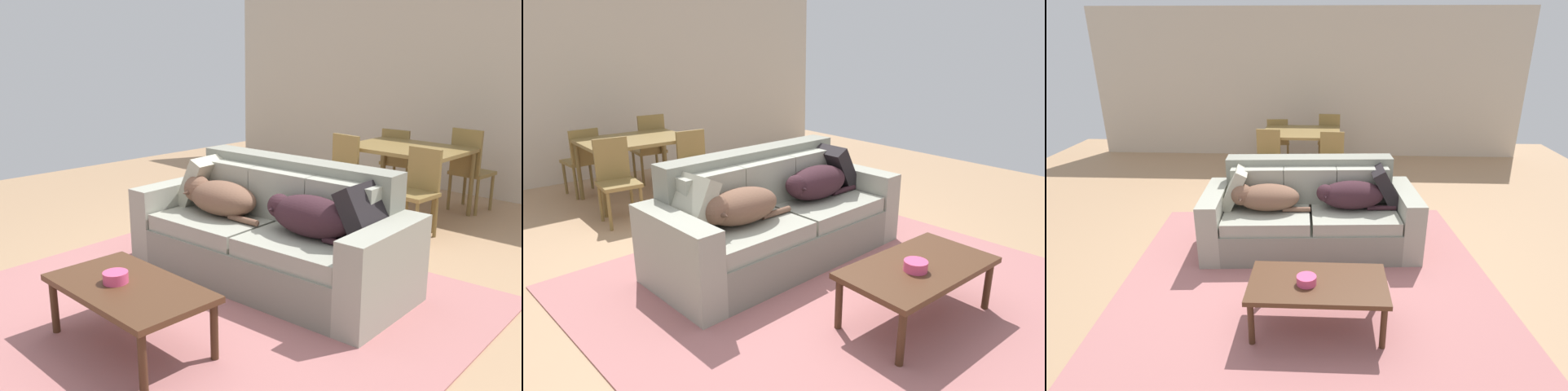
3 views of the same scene
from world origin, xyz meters
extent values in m
plane|color=tan|center=(0.00, 0.00, 0.00)|extent=(10.00, 10.00, 0.00)
cube|color=beige|center=(0.00, 4.00, 1.35)|extent=(8.00, 0.12, 2.70)
cube|color=#B16D6B|center=(0.22, -0.56, 0.01)|extent=(3.80, 3.56, 0.01)
cube|color=gray|center=(0.22, 0.10, 0.18)|extent=(1.93, 1.08, 0.35)
cube|color=#9B9C8B|center=(-0.25, 0.07, 0.42)|extent=(0.97, 0.98, 0.13)
cube|color=#9B9C8B|center=(0.69, 0.13, 0.42)|extent=(0.97, 0.98, 0.13)
cube|color=gray|center=(0.20, 0.46, 0.72)|extent=(1.88, 0.36, 0.47)
cube|color=#9B9C8B|center=(-0.37, 0.23, 0.69)|extent=(0.58, 0.20, 0.40)
cube|color=#9B9C8B|center=(0.21, 0.27, 0.69)|extent=(0.58, 0.20, 0.40)
cube|color=#9B9C8B|center=(0.79, 0.30, 0.69)|extent=(0.58, 0.20, 0.40)
cube|color=#9B9C8B|center=(-0.82, 0.03, 0.34)|extent=(0.28, 0.97, 0.68)
cube|color=#9B9C8B|center=(1.26, 0.17, 0.34)|extent=(0.28, 0.97, 0.68)
ellipsoid|color=brown|center=(-0.22, 0.02, 0.63)|extent=(0.69, 0.43, 0.28)
sphere|color=brown|center=(-0.50, -0.02, 0.67)|extent=(0.23, 0.23, 0.23)
cone|color=brown|center=(-0.50, -0.12, 0.66)|extent=(0.11, 0.13, 0.10)
cylinder|color=brown|center=(0.08, -0.04, 0.52)|extent=(0.30, 0.07, 0.05)
ellipsoid|color=#361C23|center=(0.67, 0.10, 0.64)|extent=(0.71, 0.39, 0.31)
sphere|color=#361C23|center=(0.38, 0.06, 0.67)|extent=(0.19, 0.19, 0.19)
cone|color=black|center=(0.39, -0.02, 0.67)|extent=(0.09, 0.11, 0.08)
cylinder|color=#361C23|center=(0.98, 0.05, 0.52)|extent=(0.31, 0.07, 0.05)
cube|color=#ACA891|center=(-0.62, 0.16, 0.69)|extent=(0.37, 0.49, 0.46)
cube|color=black|center=(1.05, 0.27, 0.69)|extent=(0.36, 0.46, 0.46)
cube|color=#50301C|center=(0.34, -1.27, 0.40)|extent=(1.11, 0.61, 0.04)
cylinder|color=#442818|center=(-0.17, -1.53, 0.19)|extent=(0.05, 0.05, 0.38)
cylinder|color=#442818|center=(0.84, -1.53, 0.19)|extent=(0.05, 0.05, 0.38)
cylinder|color=#442818|center=(-0.17, -1.01, 0.19)|extent=(0.05, 0.05, 0.38)
cylinder|color=#442818|center=(0.84, -1.01, 0.19)|extent=(0.05, 0.05, 0.38)
cylinder|color=#EA4C7F|center=(0.25, -1.30, 0.46)|extent=(0.16, 0.16, 0.07)
cube|color=olive|center=(-0.02, 2.61, 0.75)|extent=(1.24, 0.93, 0.04)
cylinder|color=brown|center=(-0.59, 2.19, 0.36)|extent=(0.05, 0.05, 0.73)
cylinder|color=brown|center=(0.55, 2.19, 0.36)|extent=(0.05, 0.05, 0.73)
cylinder|color=brown|center=(-0.59, 3.02, 0.36)|extent=(0.05, 0.05, 0.73)
cylinder|color=brown|center=(0.55, 3.02, 0.36)|extent=(0.05, 0.05, 0.73)
cube|color=olive|center=(-0.51, 1.91, 0.44)|extent=(0.43, 0.43, 0.04)
cube|color=olive|center=(-0.50, 2.09, 0.68)|extent=(0.36, 0.06, 0.45)
cylinder|color=brown|center=(-0.69, 1.75, 0.21)|extent=(0.04, 0.04, 0.42)
cylinder|color=brown|center=(-0.35, 1.73, 0.21)|extent=(0.04, 0.04, 0.42)
cylinder|color=brown|center=(-0.67, 2.09, 0.21)|extent=(0.04, 0.04, 0.42)
cylinder|color=brown|center=(-0.33, 2.07, 0.21)|extent=(0.04, 0.04, 0.42)
cube|color=olive|center=(0.46, 1.91, 0.44)|extent=(0.42, 0.42, 0.04)
cube|color=olive|center=(0.47, 2.09, 0.67)|extent=(0.36, 0.06, 0.42)
cylinder|color=brown|center=(0.28, 1.75, 0.21)|extent=(0.04, 0.04, 0.42)
cylinder|color=brown|center=(0.62, 1.73, 0.21)|extent=(0.04, 0.04, 0.42)
cylinder|color=brown|center=(0.30, 2.09, 0.21)|extent=(0.04, 0.04, 0.42)
cylinder|color=brown|center=(0.64, 2.07, 0.21)|extent=(0.04, 0.04, 0.42)
cube|color=olive|center=(-0.48, 3.24, 0.44)|extent=(0.43, 0.43, 0.04)
cube|color=olive|center=(-0.47, 3.06, 0.66)|extent=(0.36, 0.07, 0.41)
cylinder|color=brown|center=(-0.33, 3.43, 0.21)|extent=(0.04, 0.04, 0.42)
cylinder|color=brown|center=(-0.67, 3.40, 0.21)|extent=(0.04, 0.04, 0.42)
cylinder|color=brown|center=(-0.30, 3.09, 0.21)|extent=(0.04, 0.04, 0.42)
cylinder|color=brown|center=(-0.64, 3.06, 0.21)|extent=(0.04, 0.04, 0.42)
cube|color=olive|center=(0.44, 3.26, 0.44)|extent=(0.43, 0.43, 0.04)
cube|color=olive|center=(0.43, 3.08, 0.71)|extent=(0.36, 0.06, 0.50)
cylinder|color=brown|center=(0.62, 3.42, 0.21)|extent=(0.04, 0.04, 0.42)
cylinder|color=brown|center=(0.28, 3.44, 0.21)|extent=(0.04, 0.04, 0.42)
cylinder|color=brown|center=(0.60, 3.08, 0.21)|extent=(0.04, 0.04, 0.42)
cylinder|color=brown|center=(0.26, 3.10, 0.21)|extent=(0.04, 0.04, 0.42)
camera|label=1|loc=(3.26, -3.08, 1.86)|focal=39.98mm
camera|label=2|loc=(-2.24, -2.93, 1.85)|focal=32.51mm
camera|label=3|loc=(0.39, -4.19, 2.30)|focal=29.40mm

